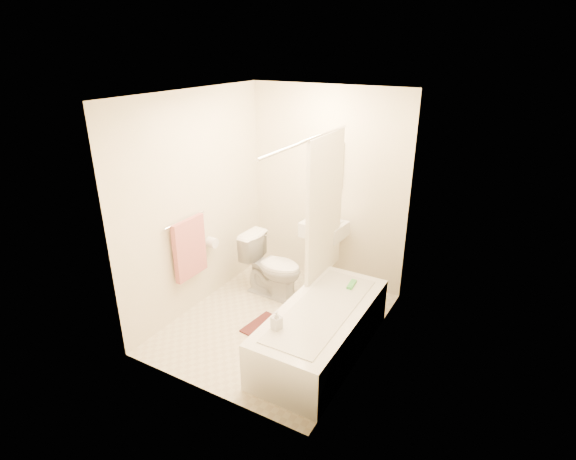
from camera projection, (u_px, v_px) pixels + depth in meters
The scene contains 17 objects.
floor at pixel (277, 322), 4.89m from camera, with size 2.40×2.40×0.00m, color beige.
ceiling at pixel (274, 94), 3.97m from camera, with size 2.40×2.40×0.00m, color white.
wall_back at pixel (327, 188), 5.39m from camera, with size 2.00×0.02×2.40m, color beige.
wall_left at pixel (197, 203), 4.88m from camera, with size 0.02×2.40×2.40m, color beige.
wall_right at pixel (372, 240), 3.98m from camera, with size 0.02×2.40×2.40m, color beige.
mirror at pixel (327, 164), 5.26m from camera, with size 0.40×0.03×0.55m, color white.
curtain_rod at pixel (309, 140), 4.07m from camera, with size 0.03×0.03×1.70m, color silver.
shower_curtain at pixel (325, 208), 4.69m from camera, with size 0.04×0.80×1.55m, color silver.
towel_bar at pixel (185, 220), 4.70m from camera, with size 0.02×0.02×0.60m, color silver.
towel at pixel (190, 248), 4.81m from camera, with size 0.06×0.45×0.66m, color #CC7266.
toilet_paper at pixel (212, 243), 5.14m from camera, with size 0.12×0.12×0.11m, color white.
toilet at pixel (273, 267), 5.31m from camera, with size 0.42×0.75×0.74m, color silver.
sink at pixel (324, 252), 5.43m from camera, with size 0.48×0.39×0.95m, color silver, non-canonical shape.
bathtub at pixel (322, 330), 4.36m from camera, with size 0.74×1.69×0.48m, color white, non-canonical shape.
bath_mat at pixel (275, 331), 4.73m from camera, with size 0.61×0.45×0.02m, color #4F2821.
soap_bottle at pixel (277, 320), 3.93m from camera, with size 0.08×0.08×0.18m, color white.
scrub_brush at pixel (352, 285), 4.65m from camera, with size 0.06×0.19×0.04m, color green.
Camera 1 is at (2.14, -3.53, 2.82)m, focal length 28.00 mm.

